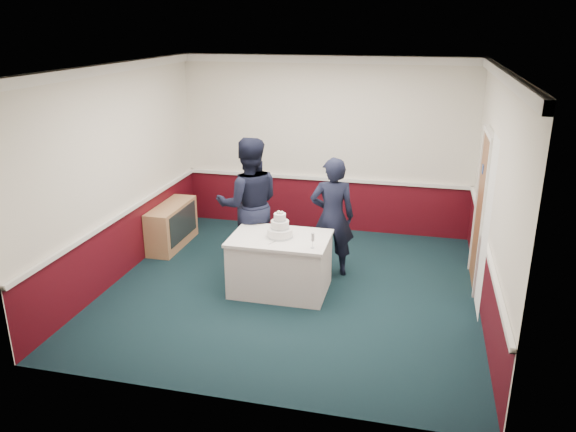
% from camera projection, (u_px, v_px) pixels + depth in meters
% --- Properties ---
extents(ground, '(5.00, 5.00, 0.00)m').
position_uv_depth(ground, '(292.00, 288.00, 7.81)').
color(ground, black).
rests_on(ground, ground).
extents(room_shell, '(5.00, 5.00, 3.00)m').
position_uv_depth(room_shell, '(308.00, 141.00, 7.70)').
color(room_shell, silver).
rests_on(room_shell, ground).
extents(sideboard, '(0.41, 1.20, 0.70)m').
position_uv_depth(sideboard, '(172.00, 225.00, 9.19)').
color(sideboard, tan).
rests_on(sideboard, ground).
extents(cake_table, '(1.32, 0.92, 0.79)m').
position_uv_depth(cake_table, '(280.00, 263.00, 7.63)').
color(cake_table, white).
rests_on(cake_table, ground).
extents(wedding_cake, '(0.35, 0.35, 0.36)m').
position_uv_depth(wedding_cake, '(280.00, 229.00, 7.47)').
color(wedding_cake, white).
rests_on(wedding_cake, cake_table).
extents(cake_knife, '(0.10, 0.21, 0.00)m').
position_uv_depth(cake_knife, '(274.00, 242.00, 7.32)').
color(cake_knife, silver).
rests_on(cake_knife, cake_table).
extents(champagne_flute, '(0.05, 0.05, 0.21)m').
position_uv_depth(champagne_flute, '(313.00, 238.00, 7.09)').
color(champagne_flute, silver).
rests_on(champagne_flute, cake_table).
extents(person_man, '(1.16, 1.04, 1.98)m').
position_uv_depth(person_man, '(249.00, 204.00, 8.18)').
color(person_man, black).
rests_on(person_man, ground).
extents(person_woman, '(0.72, 0.55, 1.75)m').
position_uv_depth(person_woman, '(332.00, 217.00, 8.00)').
color(person_woman, black).
rests_on(person_woman, ground).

